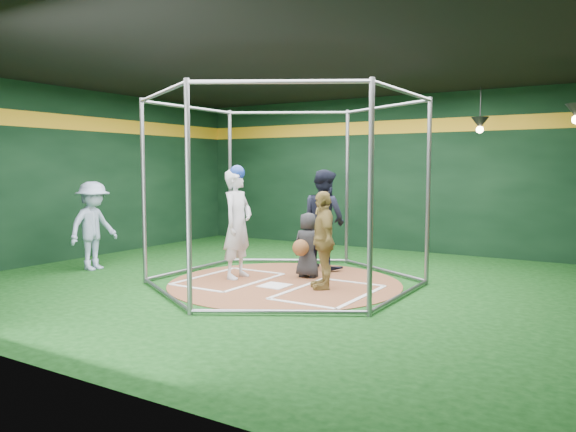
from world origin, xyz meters
The scene contains 12 objects.
room_shell centered at (0.00, 0.01, 1.75)m, with size 10.10×9.10×3.53m.
clay_disc centered at (0.00, 0.00, 0.01)m, with size 3.80×3.80×0.01m, color brown.
home_plate centered at (0.00, -0.30, 0.02)m, with size 0.43×0.43×0.01m, color white.
batter_box_left centered at (-0.95, -0.25, 0.02)m, with size 1.17×1.77×0.01m.
batter_box_right centered at (0.95, -0.25, 0.02)m, with size 1.17×1.77×0.01m.
batting_cage centered at (0.00, 0.00, 1.50)m, with size 4.05×4.67×3.00m.
pendant_lamp_near centered at (2.20, 3.60, 2.74)m, with size 0.34×0.34×0.90m.
batter_figure centered at (-0.90, -0.08, 0.96)m, with size 0.49×0.70×1.92m.
visitor_leopard centered at (0.72, -0.03, 0.77)m, with size 0.89×0.37×1.52m, color tan.
catcher_figure centered at (0.09, 0.59, 0.57)m, with size 0.57×0.59×1.11m.
umpire centered at (-0.07, 1.49, 0.93)m, with size 0.89×0.70×1.84m, color black.
bystander_blue centered at (-3.67, -0.81, 0.82)m, with size 1.05×0.61×1.63m, color #9EB0D1.
Camera 1 is at (4.80, -7.66, 1.90)m, focal length 35.00 mm.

